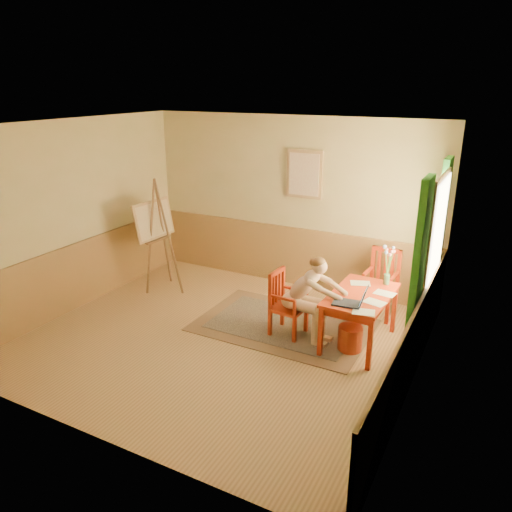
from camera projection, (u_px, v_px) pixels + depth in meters
The scene contains 14 objects.
room at pixel (218, 240), 6.20m from camera, with size 5.04×4.54×2.84m.
wainscot at pixel (249, 284), 7.17m from camera, with size 5.00×4.50×1.00m.
window at pixel (432, 247), 6.08m from camera, with size 0.12×2.01×2.20m.
wall_portrait at pixel (304, 174), 7.77m from camera, with size 0.60×0.05×0.76m.
rug at pixel (283, 325), 7.01m from camera, with size 2.41×1.61×0.02m.
table at pixel (361, 300), 6.33m from camera, with size 0.76×1.22×0.72m.
chair_left at pixel (286, 303), 6.65m from camera, with size 0.44×0.42×0.91m.
chair_back at pixel (381, 283), 7.21m from camera, with size 0.46×0.48×1.00m.
figure at pixel (307, 294), 6.43m from camera, with size 0.89×0.40×1.20m.
laptop at pixel (352, 301), 5.97m from camera, with size 0.43×0.28×0.24m.
papers at pixel (371, 297), 6.19m from camera, with size 0.67×1.09×0.00m.
vase at pixel (387, 267), 6.53m from camera, with size 0.19×0.27×0.53m.
wastebasket at pixel (350, 338), 6.32m from camera, with size 0.31×0.31×0.33m, color #BC4624.
easel at pixel (156, 224), 7.97m from camera, with size 0.64×0.83×1.86m.
Camera 1 is at (3.16, -5.02, 3.27)m, focal length 34.55 mm.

